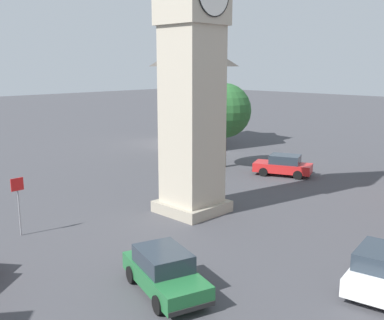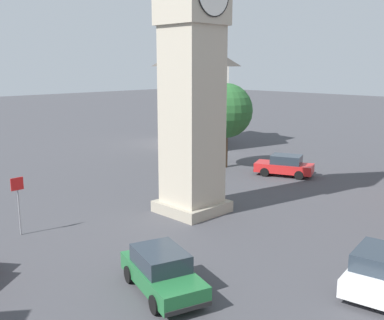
{
  "view_description": "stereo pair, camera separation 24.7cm",
  "coord_description": "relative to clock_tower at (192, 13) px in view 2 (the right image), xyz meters",
  "views": [
    {
      "loc": [
        -17.05,
        -16.87,
        7.94
      ],
      "look_at": [
        0.0,
        0.0,
        2.9
      ],
      "focal_mm": 42.55,
      "sensor_mm": 36.0,
      "label": 1
    },
    {
      "loc": [
        -16.88,
        -17.05,
        7.94
      ],
      "look_at": [
        0.0,
        0.0,
        2.9
      ],
      "focal_mm": 42.55,
      "sensor_mm": 36.0,
      "label": 2
    }
  ],
  "objects": [
    {
      "name": "car_silver_kerb",
      "position": [
        -1.45,
        -11.02,
        -9.75
      ],
      "size": [
        4.35,
        2.36,
        1.53
      ],
      "color": "white",
      "rests_on": "ground"
    },
    {
      "name": "car_white_side",
      "position": [
        -7.12,
        -5.68,
        -9.75
      ],
      "size": [
        2.84,
        4.44,
        1.53
      ],
      "color": "#236B38",
      "rests_on": "ground"
    },
    {
      "name": "pedestrian",
      "position": [
        4.94,
        5.1,
        -9.51
      ],
      "size": [
        0.56,
        0.23,
        1.69
      ],
      "color": "#706656",
      "rests_on": "ground"
    },
    {
      "name": "road_sign",
      "position": [
        -8.27,
        3.24,
        -8.61
      ],
      "size": [
        0.6,
        0.07,
        2.8
      ],
      "color": "gray",
      "rests_on": "ground"
    },
    {
      "name": "car_blue_kerb",
      "position": [
        10.61,
        1.13,
        -9.75
      ],
      "size": [
        3.14,
        4.46,
        1.53
      ],
      "color": "red",
      "rests_on": "ground"
    },
    {
      "name": "tree",
      "position": [
        9.66,
        6.09,
        -6.07
      ],
      "size": [
        4.23,
        4.23,
        6.59
      ],
      "color": "brown",
      "rests_on": "ground"
    },
    {
      "name": "ground_plane",
      "position": [
        -0.0,
        -0.0,
        -10.52
      ],
      "size": [
        200.0,
        200.0,
        0.0
      ],
      "primitive_type": "plane",
      "color": "#424247"
    },
    {
      "name": "building_hall_far",
      "position": [
        15.56,
        15.13,
        -5.17
      ],
      "size": [
        9.92,
        9.9,
        10.49
      ],
      "color": "beige",
      "rests_on": "ground"
    },
    {
      "name": "clock_tower",
      "position": [
        0.0,
        0.0,
        0.0
      ],
      "size": [
        3.89,
        3.89,
        18.07
      ],
      "color": "#A59C89",
      "rests_on": "ground"
    }
  ]
}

